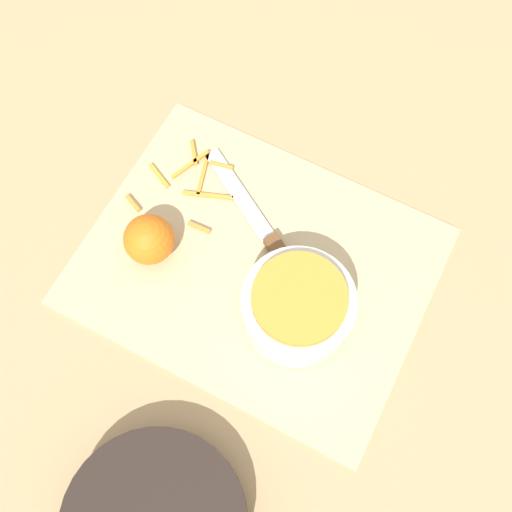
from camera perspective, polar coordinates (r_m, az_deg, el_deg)
The scene contains 6 objects.
ground_plane at distance 0.80m, azimuth -0.00°, elevation -0.95°, with size 4.00×4.00×0.00m, color tan.
cutting_board at distance 0.80m, azimuth -0.00°, elevation -0.87°, with size 0.45×0.35×0.01m.
bowl_speckled at distance 0.74m, azimuth 4.00°, elevation -4.74°, with size 0.14×0.14×0.07m.
knife at distance 0.80m, azimuth 1.82°, elevation 0.95°, with size 0.23×0.15×0.02m.
orange_left at distance 0.79m, azimuth -10.16°, elevation 1.56°, with size 0.07×0.07×0.07m.
peel_pile at distance 0.85m, azimuth -6.14°, elevation 7.27°, with size 0.13×0.13×0.01m.
Camera 1 is at (-0.13, 0.25, 0.75)m, focal length 42.00 mm.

